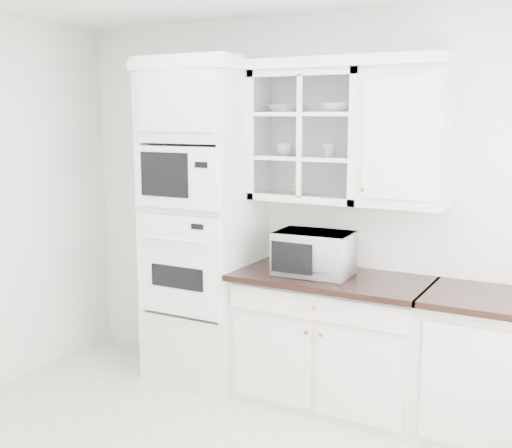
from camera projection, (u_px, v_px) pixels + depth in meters
The scene contains 12 objects.
room_shell at pixel (217, 155), 3.47m from camera, with size 4.00×3.50×2.70m.
oven_column at pixel (203, 223), 4.77m from camera, with size 0.76×0.68×2.40m.
base_cabinet_run at pixel (332, 339), 4.44m from camera, with size 1.32×0.67×0.92m.
extra_base_cabinet at pixel (482, 366), 3.96m from camera, with size 0.72×0.67×0.92m.
upper_cabinet_glass at pixel (309, 136), 4.44m from camera, with size 0.80×0.33×0.90m.
upper_cabinet_solid at pixel (406, 138), 4.12m from camera, with size 0.55×0.33×0.90m, color silver.
crown_molding at pixel (295, 65), 4.39m from camera, with size 2.14×0.38×0.07m, color silver.
countertop_microwave at pixel (315, 253), 4.37m from camera, with size 0.51×0.42×0.29m, color white.
bowl_a at pixel (285, 108), 4.50m from camera, with size 0.24×0.24×0.06m, color white.
bowl_b at pixel (337, 108), 4.30m from camera, with size 0.21×0.21×0.06m, color white.
cup_a at pixel (285, 149), 4.56m from camera, with size 0.11×0.11×0.09m, color white.
cup_b at pixel (329, 150), 4.39m from camera, with size 0.10×0.10×0.09m, color white.
Camera 1 is at (1.85, -2.52, 1.99)m, focal length 45.00 mm.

